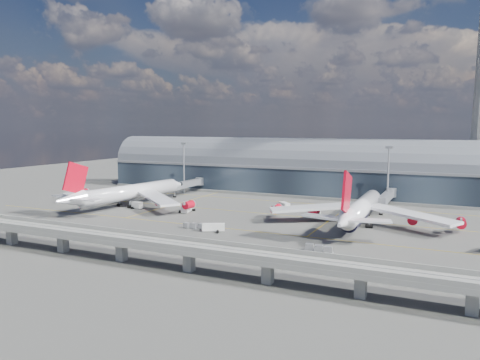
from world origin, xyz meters
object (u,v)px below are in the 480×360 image
at_px(airliner_left, 127,193).
at_px(floodlight_mast_left, 184,166).
at_px(service_truck_2, 213,227).
at_px(service_truck_1, 137,205).
at_px(service_truck_5, 285,206).
at_px(cargo_train_1, 148,238).
at_px(service_truck_0, 187,208).
at_px(airliner_right, 361,210).
at_px(floodlight_mast_right, 388,175).
at_px(cargo_train_0, 194,226).
at_px(cargo_train_2, 319,249).
at_px(service_truck_4, 317,214).

bearing_deg(airliner_left, floodlight_mast_left, 98.29).
bearing_deg(service_truck_2, service_truck_1, 37.57).
xyz_separation_m(service_truck_5, cargo_train_1, (-19.07, -67.15, -0.65)).
xyz_separation_m(service_truck_0, service_truck_1, (-22.53, -2.57, -0.27)).
distance_m(airliner_right, service_truck_0, 67.58).
height_order(floodlight_mast_right, cargo_train_0, floodlight_mast_right).
bearing_deg(cargo_train_1, cargo_train_2, -98.95).
height_order(floodlight_mast_right, service_truck_5, floodlight_mast_right).
bearing_deg(airliner_right, service_truck_0, -178.40).
xyz_separation_m(cargo_train_0, cargo_train_2, (45.66, -10.71, 0.04)).
height_order(service_truck_4, cargo_train_2, service_truck_4).
distance_m(service_truck_5, cargo_train_2, 65.07).
height_order(service_truck_0, cargo_train_0, service_truck_0).
height_order(service_truck_0, service_truck_4, service_truck_0).
height_order(service_truck_2, cargo_train_1, service_truck_2).
xyz_separation_m(floodlight_mast_right, service_truck_2, (-44.61, -70.94, -12.25)).
xyz_separation_m(airliner_right, cargo_train_0, (-49.37, -28.13, -4.75)).
bearing_deg(service_truck_5, cargo_train_2, -107.04).
bearing_deg(cargo_train_2, cargo_train_1, 91.88).
height_order(floodlight_mast_right, cargo_train_1, floodlight_mast_right).
height_order(floodlight_mast_left, airliner_left, floodlight_mast_left).
bearing_deg(cargo_train_2, service_truck_1, 59.87).
bearing_deg(cargo_train_1, service_truck_0, -2.73).
bearing_deg(cargo_train_2, floodlight_mast_left, 39.98).
relative_size(floodlight_mast_right, cargo_train_1, 3.58).
xyz_separation_m(service_truck_4, cargo_train_1, (-35.80, -56.04, -0.71)).
height_order(service_truck_4, cargo_train_0, service_truck_4).
bearing_deg(service_truck_5, airliner_right, -73.56).
bearing_deg(floodlight_mast_left, service_truck_2, -52.02).
height_order(service_truck_1, service_truck_2, service_truck_1).
bearing_deg(airliner_left, cargo_train_2, -12.80).
xyz_separation_m(floodlight_mast_right, cargo_train_0, (-52.45, -69.92, -12.72)).
bearing_deg(service_truck_1, cargo_train_1, -124.49).
bearing_deg(service_truck_1, airliner_left, 86.81).
bearing_deg(service_truck_5, cargo_train_1, -150.88).
xyz_separation_m(floodlight_mast_left, floodlight_mast_right, (100.00, 0.00, 0.00)).
relative_size(floodlight_mast_right, service_truck_5, 4.38).
distance_m(service_truck_0, service_truck_4, 51.03).
height_order(airliner_right, service_truck_4, airliner_right).
bearing_deg(service_truck_2, cargo_train_1, 122.00).
bearing_deg(cargo_train_1, service_truck_5, -35.86).
xyz_separation_m(airliner_right, cargo_train_2, (-3.71, -38.84, -4.71)).
relative_size(airliner_left, service_truck_0, 8.32).
relative_size(airliner_right, cargo_train_2, 8.21).
xyz_separation_m(floodlight_mast_left, service_truck_5, (62.68, -23.16, -12.15)).
xyz_separation_m(floodlight_mast_left, service_truck_4, (79.41, -34.27, -12.09)).
distance_m(floodlight_mast_left, airliner_right, 105.84).
xyz_separation_m(service_truck_4, service_truck_5, (-16.73, 11.11, -0.06)).
relative_size(service_truck_4, cargo_train_0, 0.69).
xyz_separation_m(floodlight_mast_right, airliner_left, (-99.74, -45.39, -7.55)).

